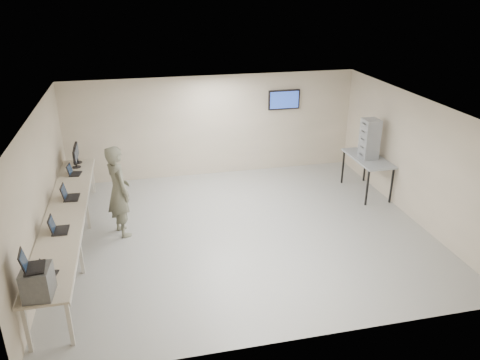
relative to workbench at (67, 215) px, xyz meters
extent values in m
cube|color=#BDBDBD|center=(3.59, 0.00, -0.83)|extent=(8.00, 7.00, 0.01)
cube|color=white|center=(3.59, 0.00, 1.97)|extent=(8.00, 7.00, 0.01)
cube|color=beige|center=(3.59, 3.50, 0.57)|extent=(8.00, 0.01, 2.80)
cube|color=beige|center=(3.59, -3.50, 0.57)|extent=(8.00, 0.01, 2.80)
cube|color=beige|center=(-0.41, 0.00, 0.57)|extent=(0.01, 7.00, 2.80)
cube|color=beige|center=(7.59, 0.00, 0.57)|extent=(0.01, 7.00, 2.80)
cube|color=black|center=(5.59, 3.48, 1.22)|extent=(0.15, 0.04, 0.15)
cube|color=black|center=(5.59, 3.44, 1.22)|extent=(0.90, 0.06, 0.55)
cube|color=#213F9F|center=(5.59, 3.40, 1.22)|extent=(0.82, 0.01, 0.47)
cube|color=#C6AD90|center=(-0.01, 0.00, 0.05)|extent=(0.75, 6.00, 0.04)
cube|color=beige|center=(0.36, 0.00, 0.02)|extent=(0.02, 6.00, 0.06)
cube|color=beige|center=(-0.31, -2.85, -0.40)|extent=(0.06, 0.06, 0.86)
cube|color=beige|center=(0.29, -2.85, -0.40)|extent=(0.06, 0.06, 0.86)
cube|color=beige|center=(-0.31, -0.90, -0.40)|extent=(0.06, 0.06, 0.86)
cube|color=beige|center=(0.29, -0.90, -0.40)|extent=(0.06, 0.06, 0.86)
cube|color=beige|center=(-0.31, 0.90, -0.40)|extent=(0.06, 0.06, 0.86)
cube|color=beige|center=(0.29, 0.90, -0.40)|extent=(0.06, 0.06, 0.86)
cube|color=beige|center=(-0.31, 2.85, -0.40)|extent=(0.06, 0.06, 0.86)
cube|color=beige|center=(0.29, 2.85, -0.40)|extent=(0.06, 0.06, 0.86)
cube|color=slate|center=(-0.06, -2.75, 0.31)|extent=(0.42, 0.47, 0.47)
cube|color=black|center=(-0.06, -2.75, 0.55)|extent=(0.30, 0.39, 0.02)
cube|color=black|center=(-0.20, -2.75, 0.69)|extent=(0.10, 0.35, 0.26)
cube|color=#111E33|center=(-0.18, -2.75, 0.69)|extent=(0.08, 0.31, 0.22)
cube|color=black|center=(-0.02, -2.28, 0.08)|extent=(0.30, 0.37, 0.02)
cube|color=black|center=(-0.14, -2.28, 0.21)|extent=(0.12, 0.31, 0.23)
cube|color=#111E33|center=(-0.12, -2.28, 0.21)|extent=(0.10, 0.27, 0.19)
cube|color=black|center=(-0.01, -0.82, 0.09)|extent=(0.28, 0.38, 0.02)
cube|color=black|center=(-0.14, -0.82, 0.23)|extent=(0.08, 0.36, 0.27)
cube|color=#111E33|center=(-0.13, -0.82, 0.23)|extent=(0.06, 0.32, 0.23)
cube|color=black|center=(0.05, 0.61, 0.09)|extent=(0.31, 0.41, 0.02)
cube|color=black|center=(-0.09, 0.61, 0.24)|extent=(0.09, 0.38, 0.28)
cube|color=#111E33|center=(-0.07, 0.61, 0.24)|extent=(0.07, 0.33, 0.24)
cube|color=black|center=(0.00, 1.97, 0.08)|extent=(0.28, 0.36, 0.02)
cube|color=black|center=(-0.12, 1.97, 0.21)|extent=(0.11, 0.32, 0.24)
cube|color=#111E33|center=(-0.10, 1.97, 0.21)|extent=(0.08, 0.28, 0.20)
cylinder|color=black|center=(-0.01, 2.43, 0.08)|extent=(0.21, 0.21, 0.02)
cube|color=black|center=(-0.01, 2.43, 0.17)|extent=(0.04, 0.03, 0.17)
cube|color=black|center=(-0.01, 2.43, 0.38)|extent=(0.05, 0.47, 0.31)
cube|color=#111E33|center=(0.02, 2.43, 0.38)|extent=(0.00, 0.42, 0.27)
cylinder|color=black|center=(-0.01, 2.75, 0.08)|extent=(0.22, 0.22, 0.02)
cube|color=black|center=(-0.01, 2.75, 0.18)|extent=(0.04, 0.03, 0.17)
cube|color=black|center=(-0.01, 2.75, 0.39)|extent=(0.05, 0.49, 0.33)
cube|color=#111E33|center=(0.02, 2.75, 0.39)|extent=(0.00, 0.45, 0.28)
imported|color=#62655A|center=(1.02, 0.51, 0.18)|extent=(0.73, 0.86, 2.02)
cube|color=#969B9F|center=(7.19, 1.31, 0.12)|extent=(0.75, 1.61, 0.04)
cube|color=black|center=(6.86, 0.60, -0.36)|extent=(0.04, 0.04, 0.92)
cube|color=black|center=(6.86, 2.01, -0.36)|extent=(0.04, 0.04, 0.92)
cube|color=black|center=(7.51, 0.60, -0.36)|extent=(0.04, 0.04, 0.92)
cube|color=black|center=(7.51, 2.01, -0.36)|extent=(0.04, 0.04, 0.92)
cube|color=#A5ABB1|center=(7.17, 1.31, 0.24)|extent=(0.38, 0.42, 0.20)
cube|color=#A5ABB1|center=(7.17, 1.31, 0.44)|extent=(0.38, 0.42, 0.20)
cube|color=#A5ABB1|center=(7.17, 1.31, 0.64)|extent=(0.38, 0.42, 0.20)
cube|color=#A5ABB1|center=(7.17, 1.31, 0.84)|extent=(0.38, 0.42, 0.20)
cube|color=#A5ABB1|center=(7.17, 1.31, 1.05)|extent=(0.38, 0.42, 0.20)
camera|label=1|loc=(1.53, -8.84, 4.29)|focal=35.00mm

